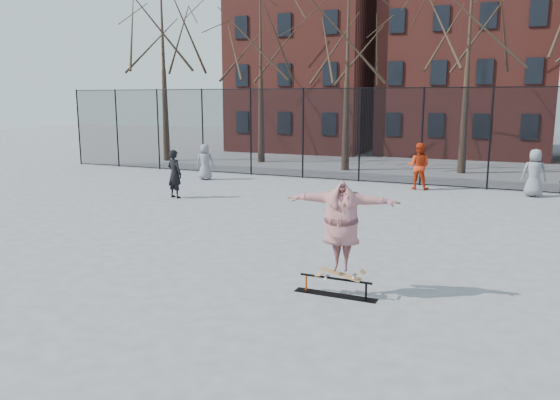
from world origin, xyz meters
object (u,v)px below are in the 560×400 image
at_px(skate_rail, 335,288).
at_px(bystander_extra, 534,173).
at_px(skater, 342,229).
at_px(bystander_grey, 205,162).
at_px(bystander_black, 175,174).
at_px(skateboard, 341,276).
at_px(bystander_red, 419,166).

xyz_separation_m(skate_rail, bystander_extra, (3.41, 12.63, 0.74)).
relative_size(skater, bystander_grey, 1.27).
xyz_separation_m(skate_rail, bystander_grey, (-9.78, 11.45, 0.66)).
distance_m(skate_rail, bystander_black, 11.06).
relative_size(skateboard, bystander_red, 0.44).
bearing_deg(bystander_black, skate_rail, 153.48).
bearing_deg(skater, bystander_extra, 65.45).
height_order(skater, bystander_grey, skater).
bearing_deg(bystander_grey, skateboard, 107.41).
relative_size(bystander_grey, bystander_extra, 0.90).
xyz_separation_m(skater, bystander_red, (-0.82, 12.63, -0.34)).
xyz_separation_m(skateboard, bystander_grey, (-9.87, 11.45, 0.40)).
relative_size(bystander_black, bystander_red, 0.95).
bearing_deg(bystander_black, bystander_grey, -58.51).
bearing_deg(bystander_grey, bystander_red, 164.10).
xyz_separation_m(skate_rail, bystander_black, (-8.41, 7.15, 0.74)).
distance_m(skateboard, bystander_black, 11.12).
distance_m(skateboard, bystander_extra, 13.07).
relative_size(skate_rail, bystander_extra, 0.88).
bearing_deg(skater, skateboard, 0.00).
xyz_separation_m(bystander_grey, bystander_red, (9.05, 1.18, 0.13)).
height_order(bystander_grey, bystander_extra, bystander_extra).
xyz_separation_m(skateboard, bystander_black, (-8.50, 7.15, 0.48)).
xyz_separation_m(bystander_black, bystander_extra, (11.82, 5.48, 0.01)).
height_order(skateboard, skater, skater).
height_order(skate_rail, bystander_extra, bystander_extra).
bearing_deg(skateboard, bystander_grey, 130.77).
distance_m(skateboard, bystander_red, 12.67).
bearing_deg(skate_rail, bystander_extra, 74.90).
distance_m(skater, bystander_black, 11.11).
bearing_deg(bystander_extra, bystander_black, 18.33).
relative_size(skate_rail, bystander_red, 0.84).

